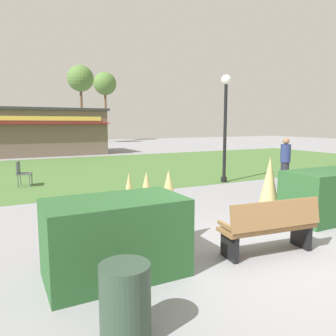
# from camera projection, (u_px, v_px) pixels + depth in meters

# --- Properties ---
(ground_plane) EXTENTS (80.00, 80.00, 0.00)m
(ground_plane) POSITION_uv_depth(u_px,v_px,m) (275.00, 258.00, 5.36)
(ground_plane) COLOR gray
(lawn_patch) EXTENTS (36.00, 12.00, 0.01)m
(lawn_patch) POSITION_uv_depth(u_px,v_px,m) (92.00, 169.00, 15.73)
(lawn_patch) COLOR #446B33
(lawn_patch) RESTS_ON ground_plane
(park_bench) EXTENTS (1.75, 0.72, 0.95)m
(park_bench) POSITION_uv_depth(u_px,v_px,m) (270.00, 226.00, 5.44)
(park_bench) COLOR olive
(park_bench) RESTS_ON ground_plane
(hedge_left) EXTENTS (1.95, 1.10, 1.13)m
(hedge_left) POSITION_uv_depth(u_px,v_px,m) (116.00, 238.00, 4.67)
(hedge_left) COLOR #28562B
(hedge_left) RESTS_ON ground_plane
(hedge_right) EXTENTS (2.14, 1.10, 1.12)m
(hedge_right) POSITION_uv_depth(u_px,v_px,m) (329.00, 195.00, 7.50)
(hedge_right) COLOR #28562B
(hedge_right) RESTS_ON ground_plane
(ornamental_grass_behind_left) EXTENTS (0.51, 0.51, 1.26)m
(ornamental_grass_behind_left) POSITION_uv_depth(u_px,v_px,m) (129.00, 205.00, 6.22)
(ornamental_grass_behind_left) COLOR tan
(ornamental_grass_behind_left) RESTS_ON ground_plane
(ornamental_grass_behind_right) EXTENTS (0.68, 0.68, 1.36)m
(ornamental_grass_behind_right) POSITION_uv_depth(u_px,v_px,m) (169.00, 207.00, 5.91)
(ornamental_grass_behind_right) COLOR tan
(ornamental_grass_behind_right) RESTS_ON ground_plane
(ornamental_grass_behind_center) EXTENTS (0.58, 0.58, 1.23)m
(ornamental_grass_behind_center) POSITION_uv_depth(u_px,v_px,m) (147.00, 201.00, 6.62)
(ornamental_grass_behind_center) COLOR tan
(ornamental_grass_behind_center) RESTS_ON ground_plane
(ornamental_grass_behind_far) EXTENTS (0.56, 0.56, 1.37)m
(ornamental_grass_behind_far) POSITION_uv_depth(u_px,v_px,m) (269.00, 185.00, 8.00)
(ornamental_grass_behind_far) COLOR tan
(ornamental_grass_behind_far) RESTS_ON ground_plane
(lamppost_mid) EXTENTS (0.36, 0.36, 3.93)m
(lamppost_mid) POSITION_uv_depth(u_px,v_px,m) (225.00, 115.00, 11.93)
(lamppost_mid) COLOR black
(lamppost_mid) RESTS_ON ground_plane
(trash_bin) EXTENTS (0.52, 0.52, 0.80)m
(trash_bin) POSITION_uv_depth(u_px,v_px,m) (125.00, 302.00, 3.28)
(trash_bin) COLOR #2D4233
(trash_bin) RESTS_ON ground_plane
(food_kiosk) EXTENTS (9.39, 4.84, 3.22)m
(food_kiosk) POSITION_uv_depth(u_px,v_px,m) (35.00, 132.00, 22.88)
(food_kiosk) COLOR #6B5B4C
(food_kiosk) RESTS_ON ground_plane
(cafe_chair_east) EXTENTS (0.54, 0.54, 0.89)m
(cafe_chair_east) POSITION_uv_depth(u_px,v_px,m) (22.00, 172.00, 11.33)
(cafe_chair_east) COLOR #4C5156
(cafe_chair_east) RESTS_ON ground_plane
(person_strolling) EXTENTS (0.34, 0.34, 1.69)m
(person_strolling) POSITION_uv_depth(u_px,v_px,m) (285.00, 162.00, 11.37)
(person_strolling) COLOR #23232D
(person_strolling) RESTS_ON ground_plane
(parked_car_west_slot) EXTENTS (4.27, 2.19, 1.20)m
(parked_car_west_slot) POSITION_uv_depth(u_px,v_px,m) (20.00, 140.00, 30.10)
(parked_car_west_slot) COLOR silver
(parked_car_west_slot) RESTS_ON ground_plane
(tree_left_bg) EXTENTS (2.80, 2.80, 8.48)m
(tree_left_bg) POSITION_uv_depth(u_px,v_px,m) (105.00, 84.00, 40.38)
(tree_left_bg) COLOR brown
(tree_left_bg) RESTS_ON ground_plane
(tree_right_bg) EXTENTS (2.80, 2.80, 8.40)m
(tree_right_bg) POSITION_uv_depth(u_px,v_px,m) (81.00, 79.00, 35.09)
(tree_right_bg) COLOR brown
(tree_right_bg) RESTS_ON ground_plane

